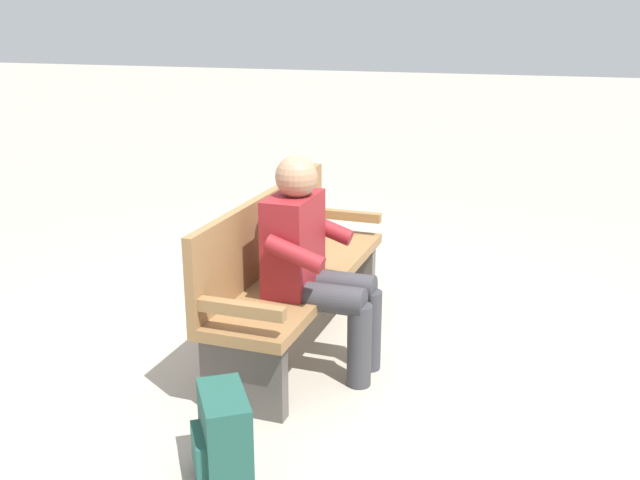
% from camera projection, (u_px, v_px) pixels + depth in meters
% --- Properties ---
extents(ground_plane, '(40.00, 40.00, 0.00)m').
position_uv_depth(ground_plane, '(302.00, 345.00, 4.29)').
color(ground_plane, '#A89E8E').
extents(bench_near, '(1.81, 0.54, 0.90)m').
position_uv_depth(bench_near, '(290.00, 270.00, 4.17)').
color(bench_near, olive).
rests_on(bench_near, ground).
extents(person_seated, '(0.58, 0.58, 1.18)m').
position_uv_depth(person_seated, '(313.00, 260.00, 3.82)').
color(person_seated, maroon).
rests_on(person_seated, ground).
extents(backpack, '(0.38, 0.34, 0.40)m').
position_uv_depth(backpack, '(223.00, 438.00, 3.00)').
color(backpack, '#1E4C42').
rests_on(backpack, ground).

